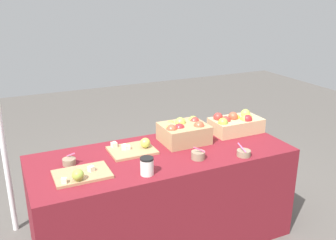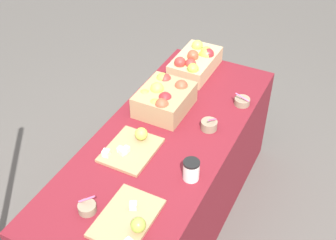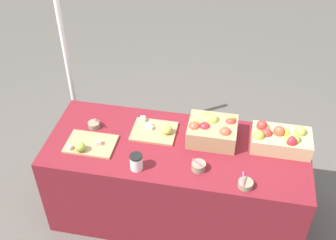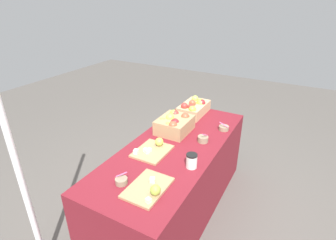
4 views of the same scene
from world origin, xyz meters
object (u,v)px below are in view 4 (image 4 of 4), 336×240
(sample_bowl_near, at_px, (203,139))
(apple_crate_middle, at_px, (174,124))
(cutting_board_back, at_px, (153,149))
(cutting_board_front, at_px, (149,188))
(apple_crate_left, at_px, (194,107))
(tent_pole, at_px, (16,163))
(sample_bowl_far, at_px, (121,181))
(coffee_cup, at_px, (192,161))
(sample_bowl_mid, at_px, (224,128))

(sample_bowl_near, bearing_deg, apple_crate_middle, 80.85)
(apple_crate_middle, height_order, cutting_board_back, apple_crate_middle)
(cutting_board_front, bearing_deg, apple_crate_middle, 16.54)
(apple_crate_left, distance_m, sample_bowl_near, 0.63)
(cutting_board_back, height_order, sample_bowl_near, sample_bowl_near)
(apple_crate_middle, distance_m, tent_pole, 1.39)
(cutting_board_front, distance_m, sample_bowl_near, 0.81)
(sample_bowl_far, bearing_deg, sample_bowl_near, -18.96)
(apple_crate_middle, relative_size, tent_pole, 0.18)
(apple_crate_left, bearing_deg, coffee_cup, -157.26)
(sample_bowl_near, bearing_deg, apple_crate_left, 31.41)
(sample_bowl_far, bearing_deg, tent_pole, 126.65)
(sample_bowl_far, relative_size, tent_pole, 0.05)
(apple_crate_left, bearing_deg, sample_bowl_near, -148.59)
(tent_pole, bearing_deg, coffee_cup, -47.33)
(cutting_board_back, xyz_separation_m, sample_bowl_mid, (0.68, -0.41, 0.00))
(cutting_board_front, xyz_separation_m, cutting_board_back, (0.44, 0.24, 0.00))
(sample_bowl_far, bearing_deg, sample_bowl_mid, -18.30)
(apple_crate_middle, relative_size, sample_bowl_far, 3.74)
(apple_crate_left, bearing_deg, cutting_board_back, -179.14)
(sample_bowl_near, distance_m, sample_bowl_far, 0.89)
(cutting_board_front, relative_size, coffee_cup, 3.01)
(sample_bowl_near, relative_size, tent_pole, 0.05)
(apple_crate_middle, relative_size, cutting_board_front, 0.99)
(cutting_board_front, height_order, tent_pole, tent_pole)
(coffee_cup, xyz_separation_m, tent_pole, (-0.82, 0.89, 0.18))
(cutting_board_front, relative_size, sample_bowl_far, 3.79)
(sample_bowl_mid, height_order, coffee_cup, coffee_cup)
(apple_crate_middle, distance_m, coffee_cup, 0.61)
(sample_bowl_mid, height_order, sample_bowl_far, same)
(cutting_board_back, xyz_separation_m, sample_bowl_near, (0.36, -0.32, 0.01))
(apple_crate_left, relative_size, cutting_board_back, 1.27)
(sample_bowl_near, height_order, sample_bowl_far, sample_bowl_near)
(apple_crate_middle, relative_size, cutting_board_back, 1.07)
(cutting_board_back, distance_m, sample_bowl_mid, 0.80)
(cutting_board_front, xyz_separation_m, sample_bowl_mid, (1.12, -0.17, 0.00))
(sample_bowl_near, distance_m, coffee_cup, 0.42)
(sample_bowl_mid, bearing_deg, apple_crate_left, 62.50)
(apple_crate_left, distance_m, coffee_cup, 1.03)
(cutting_board_front, height_order, sample_bowl_far, same)
(apple_crate_left, distance_m, cutting_board_back, 0.91)
(apple_crate_left, relative_size, tent_pole, 0.21)
(cutting_board_front, height_order, cutting_board_back, same)
(sample_bowl_near, xyz_separation_m, tent_pole, (-1.23, 0.82, 0.21))
(apple_crate_middle, height_order, sample_bowl_near, apple_crate_middle)
(cutting_board_back, height_order, sample_bowl_mid, same)
(apple_crate_middle, xyz_separation_m, tent_pole, (-1.29, 0.49, 0.16))
(cutting_board_front, distance_m, sample_bowl_mid, 1.14)
(apple_crate_middle, bearing_deg, tent_pole, 159.11)
(apple_crate_middle, bearing_deg, sample_bowl_far, -177.45)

